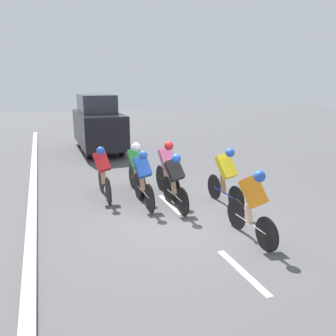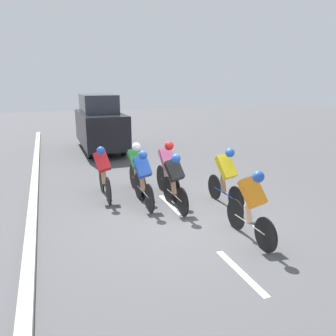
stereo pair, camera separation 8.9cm
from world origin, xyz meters
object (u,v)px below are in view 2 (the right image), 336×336
cyclist_red (103,171)px  cyclist_green (137,167)px  cyclist_blue (143,177)px  cyclist_orange (252,203)px  cyclist_pink (168,168)px  cyclist_yellow (226,176)px  cyclist_black (175,180)px  support_car (100,124)px

cyclist_red → cyclist_green: (-0.90, -0.03, 0.04)m
cyclist_blue → cyclist_orange: cyclist_orange is taller
cyclist_blue → cyclist_orange: bearing=119.1°
cyclist_pink → cyclist_yellow: size_ratio=1.04×
cyclist_black → cyclist_red: cyclist_red is taller
cyclist_yellow → cyclist_orange: size_ratio=1.03×
cyclist_green → cyclist_orange: bearing=110.9°
cyclist_blue → cyclist_orange: size_ratio=1.03×
cyclist_orange → cyclist_blue: bearing=-60.9°
cyclist_green → cyclist_blue: bearing=84.3°
cyclist_black → cyclist_yellow: cyclist_yellow is taller
support_car → cyclist_blue: bearing=89.0°
cyclist_black → support_car: bearing=-86.2°
cyclist_yellow → cyclist_red: bearing=-31.6°
cyclist_yellow → cyclist_pink: bearing=-47.6°
cyclist_pink → cyclist_green: cyclist_pink is taller
cyclist_black → cyclist_green: size_ratio=0.98×
cyclist_black → cyclist_green: (0.54, -1.39, 0.03)m
cyclist_red → support_car: size_ratio=0.40×
support_car → cyclist_red: bearing=81.5°
cyclist_blue → cyclist_pink: size_ratio=0.96×
cyclist_orange → cyclist_green: size_ratio=0.99×
cyclist_blue → cyclist_black: 0.80m
cyclist_black → support_car: support_car is taller
cyclist_orange → support_car: size_ratio=0.38×
cyclist_red → cyclist_green: cyclist_green is taller
cyclist_pink → cyclist_blue: bearing=26.8°
cyclist_orange → support_car: support_car is taller
cyclist_black → support_car: 7.62m
cyclist_blue → cyclist_yellow: (-1.84, 0.76, 0.05)m
cyclist_black → cyclist_orange: bearing=110.5°
cyclist_pink → cyclist_black: (0.15, 0.88, -0.06)m
cyclist_pink → cyclist_red: size_ratio=1.02×
cyclist_blue → cyclist_yellow: size_ratio=1.00×
cyclist_red → cyclist_orange: bearing=123.1°
cyclist_pink → cyclist_black: size_ratio=1.09×
support_car → cyclist_pink: bearing=95.6°
cyclist_yellow → cyclist_green: size_ratio=1.02×
cyclist_red → cyclist_green: size_ratio=1.04×
cyclist_blue → cyclist_green: size_ratio=1.02×
cyclist_black → cyclist_blue: bearing=-37.3°
cyclist_orange → cyclist_green: same height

